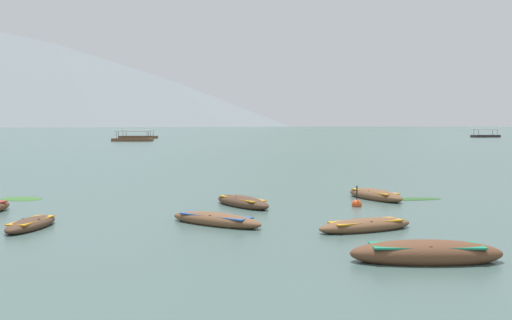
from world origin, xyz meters
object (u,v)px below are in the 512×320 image
at_px(rowboat_4, 365,226).
at_px(ferry_1, 138,137).
at_px(ferry_0, 133,139).
at_px(rowboat_1, 216,220).
at_px(rowboat_2, 375,195).
at_px(rowboat_6, 31,224).
at_px(rowboat_5, 242,202).
at_px(rowboat_0, 426,253).
at_px(mooring_buoy, 357,204).
at_px(ferry_2, 485,136).

xyz_separation_m(rowboat_4, ferry_1, (-44.54, 139.85, 0.27)).
relative_size(rowboat_4, ferry_0, 0.43).
distance_m(rowboat_1, rowboat_2, 11.12).
bearing_deg(rowboat_2, rowboat_6, -145.97).
bearing_deg(ferry_1, rowboat_1, -74.38).
bearing_deg(rowboat_6, ferry_0, 103.10).
xyz_separation_m(rowboat_2, rowboat_5, (-6.74, -3.08, -0.01)).
distance_m(rowboat_0, ferry_1, 151.85).
bearing_deg(mooring_buoy, rowboat_1, -138.26).
xyz_separation_m(rowboat_4, rowboat_5, (-5.08, 6.22, 0.02)).
bearing_deg(rowboat_2, rowboat_4, -100.14).
bearing_deg(ferry_1, ferry_2, 10.86).
bearing_deg(ferry_2, rowboat_5, -111.67).
height_order(rowboat_1, mooring_buoy, mooring_buoy).
bearing_deg(ferry_1, rowboat_4, -72.33).
relative_size(rowboat_6, mooring_buoy, 2.89).
bearing_deg(rowboat_0, rowboat_4, 102.35).
bearing_deg(rowboat_2, ferry_1, 109.49).
bearing_deg(rowboat_0, ferry_0, 108.76).
distance_m(rowboat_2, rowboat_5, 7.41).
bearing_deg(ferry_1, rowboat_2, -70.51).
height_order(rowboat_6, ferry_1, ferry_1).
distance_m(rowboat_5, ferry_1, 139.34).
relative_size(ferry_1, mooring_buoy, 8.95).
bearing_deg(rowboat_0, rowboat_5, 118.85).
relative_size(ferry_0, ferry_1, 0.92).
bearing_deg(mooring_buoy, rowboat_5, -177.96).
relative_size(rowboat_2, rowboat_4, 1.06).
relative_size(rowboat_4, rowboat_5, 1.02).
height_order(rowboat_6, ferry_2, ferry_2).
bearing_deg(rowboat_2, ferry_2, 70.17).
bearing_deg(mooring_buoy, ferry_1, 108.61).
relative_size(rowboat_0, rowboat_6, 1.34).
distance_m(rowboat_0, rowboat_1, 9.03).
relative_size(rowboat_0, rowboat_4, 1.10).
xyz_separation_m(ferry_1, mooring_buoy, (44.94, -133.44, -0.34)).
height_order(rowboat_0, ferry_0, ferry_0).
height_order(ferry_1, ferry_2, same).
distance_m(rowboat_0, rowboat_6, 14.43).
height_order(rowboat_2, ferry_0, ferry_0).
bearing_deg(rowboat_0, rowboat_6, 161.10).
relative_size(rowboat_4, ferry_2, 0.45).
xyz_separation_m(rowboat_0, rowboat_2, (0.57, 14.28, -0.03)).
xyz_separation_m(rowboat_0, ferry_1, (-45.63, 144.83, 0.20)).
bearing_deg(ferry_0, rowboat_1, -73.47).
bearing_deg(ferry_2, rowboat_1, -111.22).
bearing_deg(rowboat_0, ferry_1, 107.49).
bearing_deg(rowboat_2, ferry_0, 111.41).
xyz_separation_m(rowboat_4, rowboat_6, (-12.56, -0.31, -0.02)).
height_order(rowboat_4, ferry_2, ferry_2).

